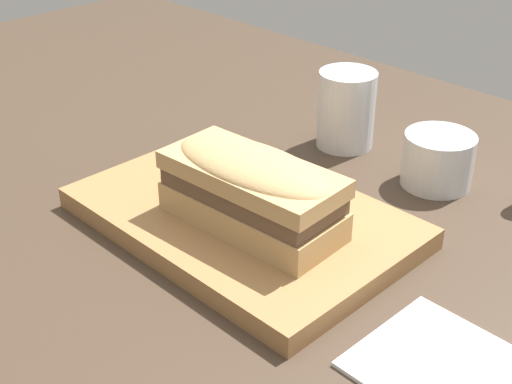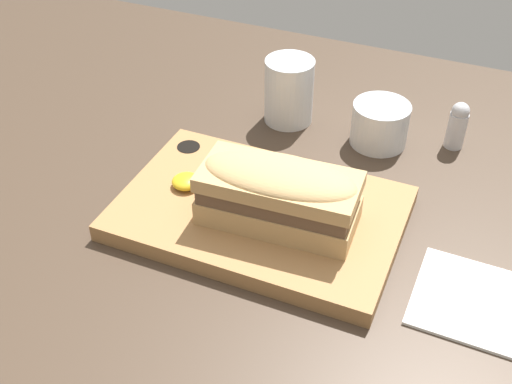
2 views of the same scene
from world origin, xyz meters
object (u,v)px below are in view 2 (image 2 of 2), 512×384
napkin (510,312)px  wine_glass (380,125)px  water_glass (289,95)px  salt_shaker (458,125)px  serving_board (258,215)px  sandwich (279,192)px

napkin → wine_glass: bearing=129.2°
wine_glass → napkin: wine_glass is taller
water_glass → salt_shaker: (24.06, 2.60, -0.64)cm
wine_glass → napkin: (20.89, -25.58, -2.68)cm
serving_board → sandwich: size_ratio=1.82×
serving_board → napkin: serving_board is taller
wine_glass → salt_shaker: salt_shaker is taller
sandwich → water_glass: bearing=108.1°
serving_board → wine_glass: (9.03, 22.50, 1.75)cm
sandwich → napkin: (26.91, -1.94, -6.23)cm
serving_board → salt_shaker: 32.20cm
napkin → sandwich: bearing=175.9°
serving_board → water_glass: bearing=102.0°
serving_board → napkin: bearing=-5.9°
water_glass → wine_glass: bearing=-2.9°
sandwich → napkin: 27.69cm
serving_board → napkin: size_ratio=1.67×
napkin → salt_shaker: bearing=110.5°
serving_board → sandwich: (3.01, -1.14, 5.29)cm
water_glass → serving_board: bearing=-78.0°
sandwich → wine_glass: size_ratio=2.31×
wine_glass → salt_shaker: (10.09, 3.30, 0.69)cm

